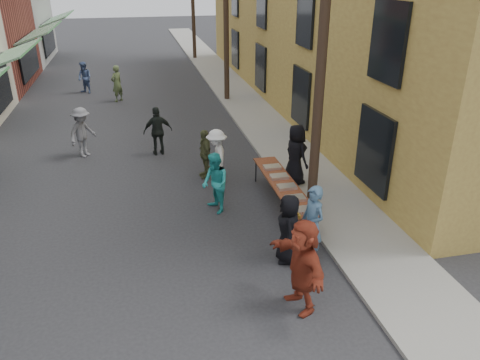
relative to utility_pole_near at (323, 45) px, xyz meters
name	(u,v)px	position (x,y,z in m)	size (l,w,h in m)	color
ground	(166,297)	(-4.30, -3.00, -4.50)	(120.00, 120.00, 0.00)	#28282B
sidewalk	(240,99)	(0.70, 12.00, -4.45)	(2.20, 60.00, 0.10)	gray
utility_pole_near	(323,45)	(0.00, 0.00, 0.00)	(0.26, 0.26, 9.00)	#2D2116
utility_pole_mid	(226,7)	(0.00, 12.00, 0.00)	(0.26, 0.26, 9.00)	#2D2116
serving_table	(283,185)	(-0.77, 0.24, -3.79)	(0.70, 4.00, 0.75)	#5F2516
catering_tray_sausage	(304,210)	(-0.77, -1.41, -3.71)	(0.50, 0.33, 0.08)	maroon
catering_tray_foil_b	(295,198)	(-0.77, -0.76, -3.71)	(0.50, 0.33, 0.08)	#B2B2B7
catering_tray_buns	(287,187)	(-0.77, -0.06, -3.71)	(0.50, 0.33, 0.08)	tan
catering_tray_foil_d	(279,176)	(-0.77, 0.64, -3.71)	(0.50, 0.33, 0.08)	#B2B2B7
catering_tray_buns_end	(272,167)	(-0.77, 1.34, -3.71)	(0.50, 0.33, 0.08)	tan
condiment_jar_a	(299,217)	(-0.99, -1.71, -3.71)	(0.07, 0.07, 0.08)	#A57F26
condiment_jar_b	(298,215)	(-0.99, -1.61, -3.71)	(0.07, 0.07, 0.08)	#A57F26
condiment_jar_c	(297,213)	(-0.99, -1.51, -3.71)	(0.07, 0.07, 0.08)	#A57F26
cup_stack	(315,213)	(-0.57, -1.66, -3.69)	(0.08, 0.08, 0.12)	tan
guest_front_a	(288,229)	(-1.45, -2.28, -3.67)	(0.81, 0.53, 1.67)	black
guest_front_b	(312,224)	(-0.90, -2.32, -3.58)	(0.67, 0.44, 1.84)	#4B7091
guest_front_c	(215,183)	(-2.64, 0.46, -3.65)	(0.83, 0.64, 1.70)	#29ACA9
guest_front_d	(217,157)	(-2.26, 2.31, -3.63)	(1.13, 0.65, 1.74)	white
guest_front_e	(205,154)	(-2.55, 2.85, -3.70)	(0.93, 0.39, 1.59)	brown
guest_queue_back	(302,265)	(-1.70, -3.87, -3.52)	(1.81, 0.58, 1.95)	#953620
server	(296,154)	(0.05, 1.58, -3.47)	(0.91, 0.59, 1.87)	black
passerby_left	(82,132)	(-6.49, 5.60, -3.61)	(1.15, 0.66, 1.79)	slate
passerby_mid	(158,131)	(-3.87, 5.20, -3.62)	(1.03, 0.43, 1.76)	black
passerby_right	(117,84)	(-5.39, 13.06, -3.60)	(0.66, 0.43, 1.80)	#57693D
passerby_far	(85,78)	(-7.09, 15.19, -3.67)	(0.80, 0.63, 1.65)	#495E8E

